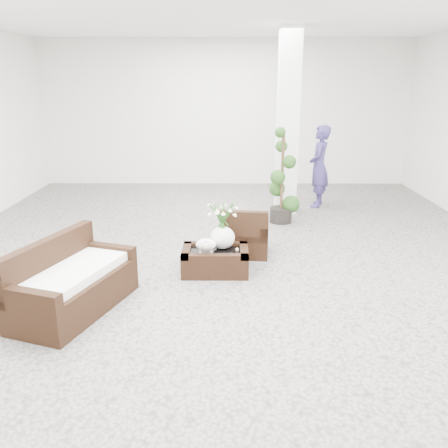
{
  "coord_description": "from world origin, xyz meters",
  "views": [
    {
      "loc": [
        0.04,
        -6.46,
        2.56
      ],
      "look_at": [
        0.0,
        -0.1,
        0.62
      ],
      "focal_mm": 38.2,
      "sensor_mm": 36.0,
      "label": 1
    }
  ],
  "objects_px": {
    "armchair": "(245,230)",
    "topiary": "(282,177)",
    "loveseat": "(74,276)",
    "coffee_table": "(215,261)"
  },
  "relations": [
    {
      "from": "coffee_table",
      "to": "loveseat",
      "type": "relative_size",
      "value": 0.58
    },
    {
      "from": "coffee_table",
      "to": "topiary",
      "type": "bearing_deg",
      "value": 64.3
    },
    {
      "from": "coffee_table",
      "to": "topiary",
      "type": "xyz_separation_m",
      "value": [
        1.16,
        2.42,
        0.7
      ]
    },
    {
      "from": "armchair",
      "to": "topiary",
      "type": "distance_m",
      "value": 1.88
    },
    {
      "from": "armchair",
      "to": "topiary",
      "type": "xyz_separation_m",
      "value": [
        0.73,
        1.66,
        0.49
      ]
    },
    {
      "from": "topiary",
      "to": "armchair",
      "type": "bearing_deg",
      "value": -113.56
    },
    {
      "from": "armchair",
      "to": "topiary",
      "type": "height_order",
      "value": "topiary"
    },
    {
      "from": "coffee_table",
      "to": "armchair",
      "type": "bearing_deg",
      "value": 59.85
    },
    {
      "from": "armchair",
      "to": "loveseat",
      "type": "distance_m",
      "value": 2.76
    },
    {
      "from": "coffee_table",
      "to": "loveseat",
      "type": "distance_m",
      "value": 1.96
    }
  ]
}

